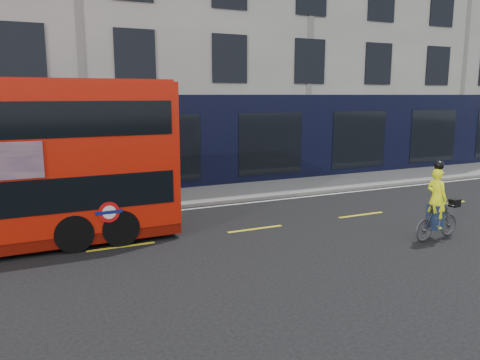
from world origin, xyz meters
TOP-DOWN VIEW (x-y plane):
  - ground at (0.00, 0.00)m, footprint 120.00×120.00m
  - pavement at (0.00, 6.50)m, footprint 60.00×3.00m
  - kerb at (0.00, 5.00)m, footprint 60.00×0.12m
  - building_terrace at (0.00, 12.94)m, footprint 50.00×10.07m
  - road_edge_line at (0.00, 4.70)m, footprint 58.00×0.10m
  - lane_dashes at (0.00, 1.50)m, footprint 58.00×0.12m
  - cyclist at (8.15, -1.50)m, footprint 1.76×0.66m

SIDE VIEW (x-z plane):
  - ground at x=0.00m, z-range 0.00..0.00m
  - road_edge_line at x=0.00m, z-range 0.00..0.01m
  - lane_dashes at x=0.00m, z-range 0.00..0.01m
  - pavement at x=0.00m, z-range 0.00..0.12m
  - kerb at x=0.00m, z-range 0.00..0.13m
  - cyclist at x=8.15m, z-range -0.37..1.86m
  - building_terrace at x=0.00m, z-range -0.01..14.99m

